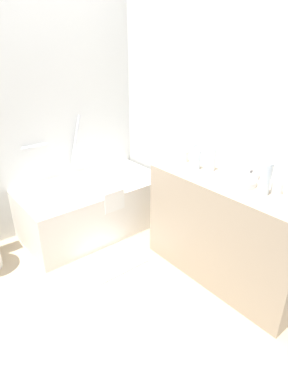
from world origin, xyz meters
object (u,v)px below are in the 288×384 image
(sink_faucet, at_px, (250,174))
(drinking_glass_1, at_px, (184,156))
(water_bottle_1, at_px, (266,178))
(sink_basin, at_px, (236,180))
(water_bottle_3, at_px, (194,153))
(bathtub, at_px, (93,205))
(water_bottle_0, at_px, (197,159))
(water_bottle_4, at_px, (211,159))
(drinking_glass_0, at_px, (277,188))
(bath_mat, at_px, (113,261))

(sink_faucet, xyz_separation_m, drinking_glass_1, (-0.14, 0.59, 0.01))
(water_bottle_1, bearing_deg, sink_basin, 88.02)
(sink_faucet, height_order, water_bottle_3, water_bottle_3)
(bathtub, relative_size, sink_faucet, 9.58)
(water_bottle_0, bearing_deg, sink_faucet, -64.23)
(water_bottle_0, relative_size, water_bottle_3, 0.87)
(water_bottle_0, height_order, water_bottle_1, water_bottle_1)
(bathtub, bearing_deg, water_bottle_4, -64.44)
(sink_basin, bearing_deg, drinking_glass_0, -74.14)
(bathtub, distance_m, water_bottle_1, 1.82)
(bathtub, distance_m, bath_mat, 0.70)
(drinking_glass_0, height_order, drinking_glass_1, drinking_glass_1)
(water_bottle_3, height_order, drinking_glass_1, water_bottle_3)
(water_bottle_4, height_order, drinking_glass_0, water_bottle_4)
(water_bottle_0, relative_size, drinking_glass_1, 2.00)
(bathtub, height_order, water_bottle_0, bathtub)
(bath_mat, bearing_deg, drinking_glass_1, -13.78)
(water_bottle_1, bearing_deg, sink_faucet, 51.04)
(drinking_glass_1, distance_m, bath_mat, 1.15)
(sink_faucet, distance_m, water_bottle_4, 0.33)
(sink_basin, distance_m, water_bottle_4, 0.31)
(water_bottle_3, relative_size, drinking_glass_0, 2.66)
(water_bottle_4, height_order, drinking_glass_1, water_bottle_4)
(drinking_glass_1, relative_size, bath_mat, 0.17)
(water_bottle_4, height_order, bath_mat, water_bottle_4)
(water_bottle_0, relative_size, water_bottle_4, 0.88)
(water_bottle_0, distance_m, drinking_glass_0, 0.68)
(sink_basin, xyz_separation_m, water_bottle_1, (-0.01, -0.23, 0.09))
(bathtub, xyz_separation_m, sink_faucet, (0.64, -1.38, 0.63))
(sink_basin, bearing_deg, bathtub, 108.46)
(water_bottle_4, bearing_deg, bath_mat, 146.50)
(sink_basin, distance_m, sink_faucet, 0.18)
(water_bottle_0, distance_m, water_bottle_1, 0.63)
(water_bottle_0, bearing_deg, drinking_glass_0, -82.56)
(water_bottle_3, bearing_deg, bath_mat, 158.13)
(bathtub, height_order, drinking_glass_1, bathtub)
(water_bottle_3, relative_size, drinking_glass_1, 2.30)
(bathtub, height_order, water_bottle_3, bathtub)
(bathtub, distance_m, drinking_glass_1, 1.13)
(sink_basin, distance_m, bath_mat, 1.33)
(bathtub, bearing_deg, sink_basin, -71.54)
(bathtub, xyz_separation_m, water_bottle_3, (0.51, -0.90, 0.69))
(water_bottle_1, xyz_separation_m, bath_mat, (-0.63, 0.99, -0.99))
(water_bottle_1, height_order, water_bottle_4, water_bottle_1)
(water_bottle_1, xyz_separation_m, water_bottle_3, (0.06, 0.71, -0.02))
(sink_faucet, height_order, bath_mat, sink_faucet)
(drinking_glass_0, relative_size, drinking_glass_1, 0.86)
(sink_basin, xyz_separation_m, drinking_glass_0, (0.08, -0.28, 0.02))
(water_bottle_1, distance_m, water_bottle_4, 0.53)
(sink_basin, bearing_deg, drinking_glass_1, 85.80)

